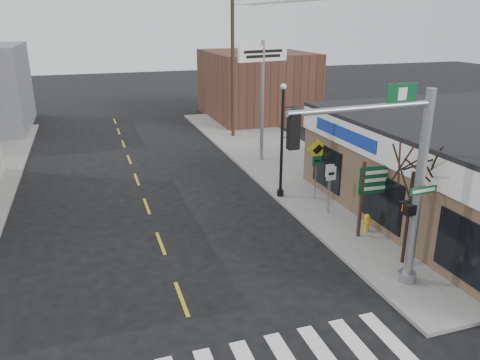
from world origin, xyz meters
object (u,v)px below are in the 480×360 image
object	(u,v)px
traffic_signal_pole	(400,172)
lamp_post	(283,133)
dance_center_sign	(263,71)
guide_sign	(379,187)
utility_pole_far	(233,64)
fire_hydrant	(367,222)
bare_tree	(417,155)

from	to	relation	value
traffic_signal_pole	lamp_post	xyz separation A→B (m)	(-0.07, 8.46, -0.71)
lamp_post	dance_center_sign	world-z (taller)	dance_center_sign
traffic_signal_pole	guide_sign	size ratio (longest dim) A/B	2.10
guide_sign	utility_pole_far	size ratio (longest dim) A/B	0.31
guide_sign	utility_pole_far	bearing A→B (deg)	94.20
traffic_signal_pole	dance_center_sign	world-z (taller)	dance_center_sign
traffic_signal_pole	guide_sign	xyz separation A→B (m)	(1.77, 3.39, -1.87)
lamp_post	dance_center_sign	xyz separation A→B (m)	(1.28, 6.10, 2.12)
dance_center_sign	utility_pole_far	distance (m)	6.34
lamp_post	fire_hydrant	bearing A→B (deg)	-59.41
lamp_post	traffic_signal_pole	bearing A→B (deg)	-78.60
guide_sign	bare_tree	xyz separation A→B (m)	(-0.31, -2.30, 1.96)
fire_hydrant	bare_tree	world-z (taller)	bare_tree
fire_hydrant	utility_pole_far	bearing A→B (deg)	90.75
utility_pole_far	dance_center_sign	bearing A→B (deg)	-97.89
dance_center_sign	utility_pole_far	world-z (taller)	utility_pole_far
guide_sign	bare_tree	size ratio (longest dim) A/B	0.62
dance_center_sign	bare_tree	world-z (taller)	dance_center_sign
lamp_post	dance_center_sign	bearing A→B (deg)	89.08
dance_center_sign	fire_hydrant	bearing A→B (deg)	-102.53
fire_hydrant	bare_tree	bearing A→B (deg)	-93.62
bare_tree	utility_pole_far	xyz separation A→B (m)	(-0.06, 19.81, 1.19)
guide_sign	lamp_post	distance (m)	5.52
guide_sign	bare_tree	world-z (taller)	bare_tree
fire_hydrant	dance_center_sign	size ratio (longest dim) A/B	0.10
guide_sign	utility_pole_far	xyz separation A→B (m)	(-0.37, 17.51, 3.16)
traffic_signal_pole	bare_tree	size ratio (longest dim) A/B	1.29
traffic_signal_pole	lamp_post	bearing A→B (deg)	87.30
fire_hydrant	utility_pole_far	world-z (taller)	utility_pole_far
guide_sign	dance_center_sign	world-z (taller)	dance_center_sign
lamp_post	utility_pole_far	distance (m)	12.68
fire_hydrant	guide_sign	bearing A→B (deg)	-66.74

